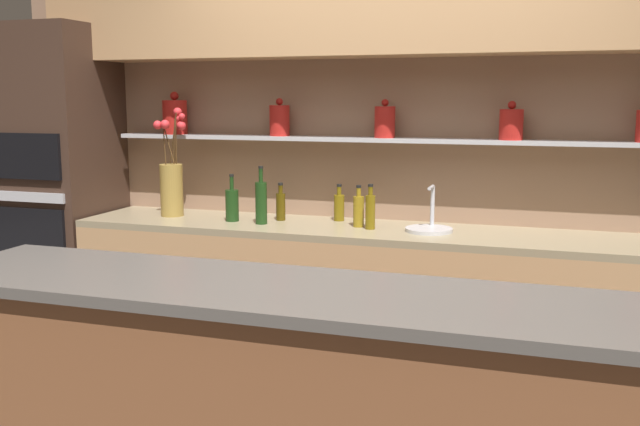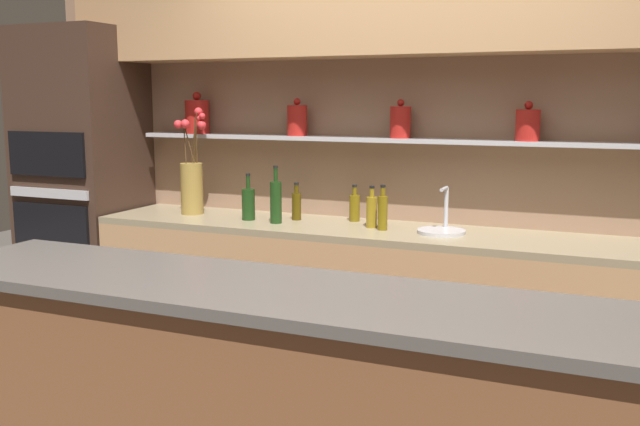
{
  "view_description": "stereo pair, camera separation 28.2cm",
  "coord_description": "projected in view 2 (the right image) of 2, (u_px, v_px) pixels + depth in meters",
  "views": [
    {
      "loc": [
        0.87,
        -2.62,
        1.65
      ],
      "look_at": [
        -0.13,
        0.4,
        1.13
      ],
      "focal_mm": 40.0,
      "sensor_mm": 36.0,
      "label": 1
    },
    {
      "loc": [
        1.13,
        -2.52,
        1.65
      ],
      "look_at": [
        -0.13,
        0.4,
        1.13
      ],
      "focal_mm": 40.0,
      "sensor_mm": 36.0,
      "label": 2
    }
  ],
  "objects": [
    {
      "name": "back_wall_unit",
      "position": [
        418.0,
        115.0,
        4.13
      ],
      "size": [
        5.2,
        0.44,
        2.6
      ],
      "color": "#937056",
      "rests_on": "ground_plane"
    },
    {
      "name": "back_counter_unit",
      "position": [
        389.0,
        309.0,
        4.06
      ],
      "size": [
        3.59,
        0.62,
        0.92
      ],
      "color": "tan",
      "rests_on": "ground_plane"
    },
    {
      "name": "island_counter",
      "position": [
        259.0,
        425.0,
        2.5
      ],
      "size": [
        2.61,
        0.61,
        1.02
      ],
      "color": "brown",
      "rests_on": "ground_plane"
    },
    {
      "name": "oven_tower",
      "position": [
        84.0,
        187.0,
        4.82
      ],
      "size": [
        0.72,
        0.64,
        2.11
      ],
      "color": "#3D281E",
      "rests_on": "ground_plane"
    },
    {
      "name": "flower_vase",
      "position": [
        192.0,
        181.0,
        4.5
      ],
      "size": [
        0.16,
        0.18,
        0.67
      ],
      "color": "olive",
      "rests_on": "back_counter_unit"
    },
    {
      "name": "sink_fixture",
      "position": [
        442.0,
        228.0,
        3.88
      ],
      "size": [
        0.26,
        0.26,
        0.25
      ],
      "color": "#B7B7BC",
      "rests_on": "back_counter_unit"
    },
    {
      "name": "bottle_oil_0",
      "position": [
        297.0,
        205.0,
        4.3
      ],
      "size": [
        0.06,
        0.06,
        0.23
      ],
      "color": "#47380A",
      "rests_on": "back_counter_unit"
    },
    {
      "name": "bottle_oil_1",
      "position": [
        372.0,
        211.0,
        4.04
      ],
      "size": [
        0.06,
        0.06,
        0.24
      ],
      "color": "olive",
      "rests_on": "back_counter_unit"
    },
    {
      "name": "bottle_wine_2",
      "position": [
        276.0,
        201.0,
        4.18
      ],
      "size": [
        0.07,
        0.07,
        0.34
      ],
      "color": "#193814",
      "rests_on": "back_counter_unit"
    },
    {
      "name": "bottle_wine_3",
      "position": [
        248.0,
        203.0,
        4.29
      ],
      "size": [
        0.08,
        0.08,
        0.28
      ],
      "color": "#193814",
      "rests_on": "back_counter_unit"
    },
    {
      "name": "bottle_oil_4",
      "position": [
        355.0,
        207.0,
        4.25
      ],
      "size": [
        0.06,
        0.06,
        0.22
      ],
      "color": "brown",
      "rests_on": "back_counter_unit"
    },
    {
      "name": "bottle_oil_5",
      "position": [
        383.0,
        211.0,
        3.96
      ],
      "size": [
        0.05,
        0.05,
        0.25
      ],
      "color": "brown",
      "rests_on": "back_counter_unit"
    }
  ]
}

